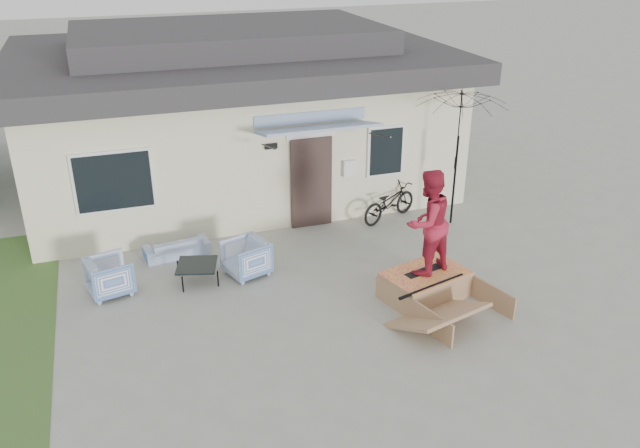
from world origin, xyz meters
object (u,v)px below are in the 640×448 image
object	(u,v)px
armchair_left	(109,274)
skater	(428,221)
armchair_right	(246,256)
coffee_table	(198,273)
loveseat	(176,244)
skateboard	(424,270)
skate_ramp	(425,284)
bicycle	(389,198)
patio_umbrella	(457,151)

from	to	relation	value
armchair_left	skater	bearing A→B (deg)	-122.63
armchair_right	coffee_table	bearing A→B (deg)	-110.43
loveseat	skateboard	bearing A→B (deg)	135.48
skater	skate_ramp	bearing A→B (deg)	86.30
bicycle	skate_ramp	bearing A→B (deg)	143.09
armchair_left	skater	size ratio (longest dim) A/B	0.40
loveseat	skater	size ratio (longest dim) A/B	0.68
coffee_table	bicycle	size ratio (longest dim) A/B	0.45
coffee_table	patio_umbrella	world-z (taller)	patio_umbrella
armchair_right	skater	distance (m)	3.66
armchair_right	skater	world-z (taller)	skater
skateboard	skate_ramp	bearing A→B (deg)	-89.18
loveseat	armchair_right	distance (m)	1.75
armchair_left	bicycle	distance (m)	6.49
skate_ramp	skateboard	size ratio (longest dim) A/B	2.52
armchair_left	loveseat	bearing A→B (deg)	-63.21
skateboard	skater	size ratio (longest dim) A/B	0.40
bicycle	skate_ramp	world-z (taller)	bicycle
coffee_table	skate_ramp	size ratio (longest dim) A/B	0.37
armchair_left	patio_umbrella	size ratio (longest dim) A/B	0.31
bicycle	skateboard	distance (m)	3.46
armchair_right	coffee_table	world-z (taller)	armchair_right
skate_ramp	loveseat	bearing A→B (deg)	127.57
coffee_table	loveseat	bearing A→B (deg)	101.06
armchair_left	skater	distance (m)	5.97
coffee_table	bicycle	world-z (taller)	bicycle
patio_umbrella	skateboard	bearing A→B (deg)	-127.90
coffee_table	skateboard	world-z (taller)	skateboard
armchair_left	patio_umbrella	distance (m)	7.78
armchair_left	coffee_table	xyz separation A→B (m)	(1.61, -0.08, -0.21)
loveseat	armchair_right	world-z (taller)	armchair_right
bicycle	armchair_right	bearing A→B (deg)	88.33
armchair_right	skate_ramp	distance (m)	3.51
armchair_right	skate_ramp	bearing A→B (deg)	38.89
armchair_left	skate_ramp	world-z (taller)	armchair_left
armchair_right	patio_umbrella	bearing A→B (deg)	81.30
armchair_left	skater	world-z (taller)	skater
skate_ramp	coffee_table	bearing A→B (deg)	138.54
loveseat	skate_ramp	xyz separation A→B (m)	(4.15, -3.16, -0.01)
loveseat	skate_ramp	world-z (taller)	loveseat
bicycle	skateboard	world-z (taller)	bicycle
loveseat	armchair_left	bearing A→B (deg)	32.22
coffee_table	skate_ramp	world-z (taller)	skate_ramp
coffee_table	bicycle	xyz separation A→B (m)	(4.72, 1.48, 0.35)
armchair_right	bicycle	size ratio (longest dim) A/B	0.48
coffee_table	armchair_left	bearing A→B (deg)	177.17
coffee_table	skater	bearing A→B (deg)	-25.79
armchair_right	patio_umbrella	world-z (taller)	patio_umbrella
armchair_right	patio_umbrella	xyz separation A→B (m)	(5.05, 0.86, 1.35)
skateboard	bicycle	bearing A→B (deg)	61.91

